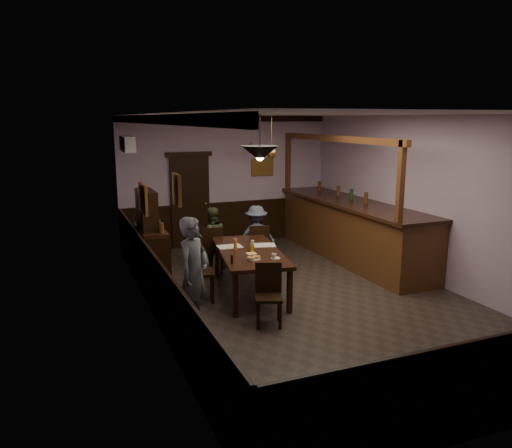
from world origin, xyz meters
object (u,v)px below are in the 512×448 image
chair_far_right (259,245)px  person_seated_left (212,238)px  pendant_iron (260,153)px  chair_near (269,291)px  chair_side (195,268)px  person_seated_right (256,236)px  coffee_cup (274,256)px  chair_far_left (213,247)px  sideboard (151,245)px  pendant_brass_mid (271,153)px  dining_table (249,254)px  bar_counter (351,229)px  soda_can (252,248)px  pendant_brass_far (251,148)px  person_standing (194,273)px

chair_far_right → person_seated_left: 0.94m
pendant_iron → chair_near: bearing=-98.2°
chair_side → chair_far_right: bearing=-38.3°
person_seated_right → chair_near: bearing=84.6°
coffee_cup → chair_far_left: bearing=111.5°
chair_near → person_seated_left: bearing=110.3°
sideboard → pendant_brass_mid: size_ratio=2.08×
coffee_cup → pendant_iron: (-0.31, -0.16, 1.63)m
dining_table → person_seated_right: (0.71, 1.45, -0.07)m
dining_table → chair_side: (-0.95, -0.03, -0.12)m
coffee_cup → bar_counter: 3.16m
coffee_cup → soda_can: soda_can is taller
chair_near → pendant_brass_far: 4.55m
chair_side → bar_counter: (3.72, 1.20, 0.09)m
coffee_cup → pendant_iron: bearing=-143.5°
chair_far_right → person_seated_right: size_ratio=0.73×
person_seated_right → pendant_brass_mid: size_ratio=1.53×
chair_far_left → soda_can: (0.25, -1.42, 0.31)m
person_standing → pendant_iron: (1.11, 0.27, 1.63)m
chair_far_right → pendant_brass_mid: bearing=170.6°
dining_table → sideboard: (-1.44, 1.26, -0.01)m
person_standing → coffee_cup: bearing=-25.8°
chair_far_right → chair_side: chair_side is taller
bar_counter → person_seated_right: bearing=172.2°
chair_far_left → pendant_brass_mid: size_ratio=1.12×
bar_counter → chair_near: bearing=-140.1°
pendant_iron → pendant_brass_far: 3.66m
person_seated_right → coffee_cup: person_seated_right is taller
person_seated_left → person_seated_right: 0.90m
person_standing → coffee_cup: size_ratio=20.10×
soda_can → sideboard: size_ratio=0.07×
pendant_brass_far → chair_far_left: bearing=-134.5°
pendant_iron → person_standing: bearing=-166.6°
chair_side → pendant_brass_far: (2.02, 2.70, 1.73)m
chair_far_left → coffee_cup: bearing=120.2°
chair_far_left → person_seated_right: size_ratio=0.74×
person_seated_left → soda_can: person_seated_left is taller
person_standing → person_seated_right: size_ratio=1.30×
chair_side → pendant_brass_far: 3.79m
chair_near → pendant_iron: pendant_iron is taller
chair_side → sideboard: (-0.49, 1.29, 0.11)m
bar_counter → pendant_brass_mid: (-1.89, -0.09, 1.64)m
chair_near → pendant_brass_mid: size_ratio=1.10×
chair_near → bar_counter: bar_counter is taller
chair_side → person_seated_right: size_ratio=0.83×
person_seated_right → pendant_brass_far: (0.36, 1.21, 1.68)m
person_standing → bar_counter: 4.59m
chair_far_right → pendant_brass_far: pendant_brass_far is taller
chair_far_right → person_standing: 2.95m
soda_can → dining_table: bearing=98.3°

